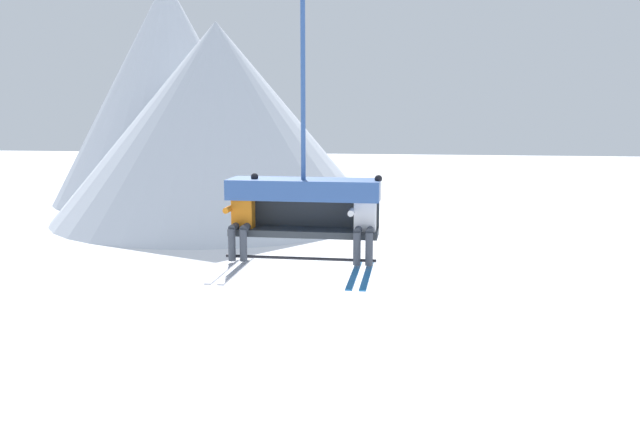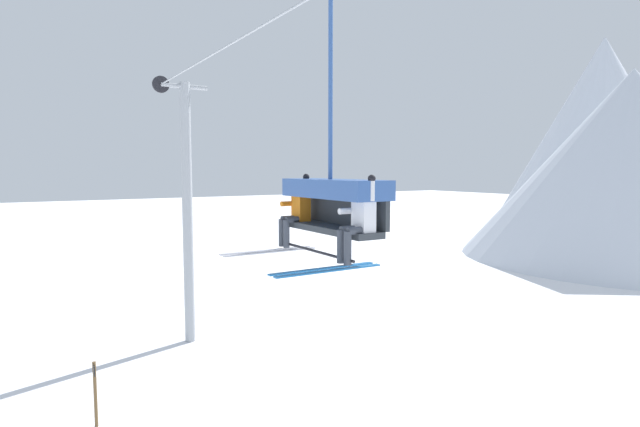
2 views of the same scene
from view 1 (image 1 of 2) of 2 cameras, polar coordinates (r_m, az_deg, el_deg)
name	(u,v)px [view 1 (image 1 of 2)]	position (r m, az deg, el deg)	size (l,w,h in m)	color
mountain_peak_west	(170,91)	(52.36, -13.56, 10.81)	(18.56, 18.56, 17.51)	silver
mountain_peak_central	(218,121)	(42.98, -9.31, 8.36)	(21.90, 21.90, 12.98)	silver
chairlift_chair	(304,196)	(9.40, -1.44, 1.66)	(2.28, 0.74, 4.21)	#33383D
skier_orange	(241,217)	(9.44, -7.20, -0.31)	(0.48, 1.70, 1.34)	orange
skier_white	(365,220)	(9.12, 4.11, -0.60)	(0.48, 1.70, 1.34)	silver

